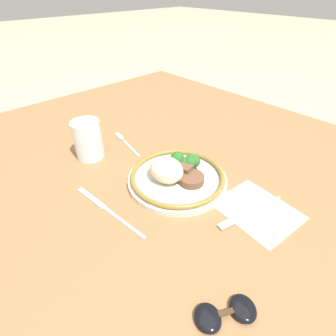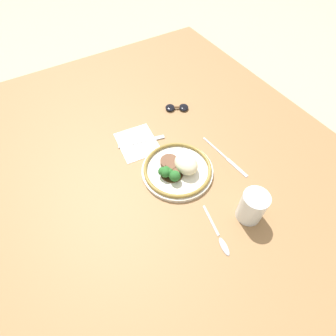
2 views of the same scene
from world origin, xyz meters
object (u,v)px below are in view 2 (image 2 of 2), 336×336
(knife, at_px, (226,158))
(spoon, at_px, (221,240))
(fork, at_px, (146,141))
(juice_glass, at_px, (252,207))
(plate, at_px, (177,169))
(sunglasses, at_px, (177,108))

(knife, bearing_deg, spoon, -46.84)
(fork, xyz_separation_m, knife, (0.22, 0.20, -0.00))
(knife, relative_size, spoon, 1.35)
(juice_glass, bearing_deg, plate, -157.96)
(plate, relative_size, knife, 1.09)
(juice_glass, bearing_deg, knife, 158.33)
(sunglasses, bearing_deg, knife, 30.76)
(knife, xyz_separation_m, sunglasses, (-0.31, -0.01, 0.01))
(sunglasses, bearing_deg, plate, -3.14)
(plate, distance_m, fork, 0.18)
(fork, bearing_deg, spoon, -77.20)
(fork, bearing_deg, knife, -34.07)
(plate, relative_size, spoon, 1.47)
(knife, bearing_deg, juice_glass, -27.10)
(fork, xyz_separation_m, sunglasses, (-0.09, 0.19, 0.00))
(plate, height_order, juice_glass, juice_glass)
(juice_glass, relative_size, sunglasses, 1.02)
(spoon, relative_size, sunglasses, 1.57)
(plate, relative_size, sunglasses, 2.31)
(plate, xyz_separation_m, juice_glass, (0.24, 0.10, 0.03))
(plate, height_order, spoon, plate)
(juice_glass, distance_m, spoon, 0.13)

